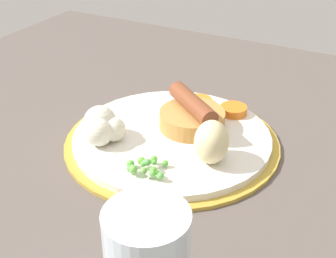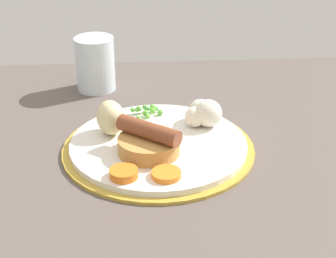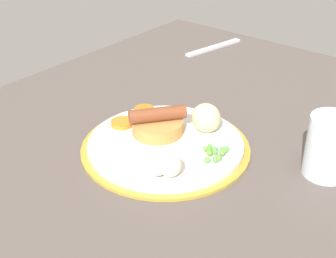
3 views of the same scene
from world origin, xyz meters
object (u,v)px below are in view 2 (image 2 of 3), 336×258
object	(u,v)px
dinner_plate	(161,147)
drinking_glass	(98,64)
pea_pile	(150,110)
potato_chunk_0	(113,118)
carrot_slice_1	(127,173)
carrot_slice_2	(169,174)
sausage_pudding	(152,140)
cauliflower_floret	(206,113)

from	to	relation	value
dinner_plate	drinking_glass	bearing A→B (deg)	113.13
dinner_plate	pea_pile	size ratio (longest dim) A/B	5.82
potato_chunk_0	dinner_plate	bearing A→B (deg)	-25.14
dinner_plate	carrot_slice_1	distance (cm)	10.63
pea_pile	carrot_slice_2	size ratio (longest dim) A/B	1.23
pea_pile	sausage_pudding	bearing A→B (deg)	-91.05
potato_chunk_0	drinking_glass	distance (cm)	20.73
cauliflower_floret	carrot_slice_2	size ratio (longest dim) A/B	1.45
sausage_pudding	carrot_slice_1	distance (cm)	7.69
dinner_plate	pea_pile	bearing A→B (deg)	98.02
dinner_plate	carrot_slice_2	xyz separation A→B (cm)	(0.53, -9.57, 1.23)
sausage_pudding	carrot_slice_2	distance (cm)	7.45
dinner_plate	pea_pile	xyz separation A→B (cm)	(-1.28, 9.11, 1.73)
drinking_glass	carrot_slice_2	bearing A→B (deg)	-72.23
sausage_pudding	pea_pile	size ratio (longest dim) A/B	1.88
dinner_plate	pea_pile	distance (cm)	9.36
cauliflower_floret	carrot_slice_1	world-z (taller)	cauliflower_floret
cauliflower_floret	potato_chunk_0	bearing A→B (deg)	-171.88
carrot_slice_2	drinking_glass	size ratio (longest dim) A/B	0.41
pea_pile	cauliflower_floret	distance (cm)	9.43
cauliflower_floret	carrot_slice_2	world-z (taller)	cauliflower_floret
pea_pile	carrot_slice_2	bearing A→B (deg)	-84.45
potato_chunk_0	carrot_slice_1	distance (cm)	12.82
cauliflower_floret	potato_chunk_0	size ratio (longest dim) A/B	1.09
dinner_plate	drinking_glass	size ratio (longest dim) A/B	2.91
cauliflower_floret	drinking_glass	distance (cm)	25.42
carrot_slice_1	drinking_glass	size ratio (longest dim) A/B	0.39
sausage_pudding	carrot_slice_1	size ratio (longest dim) A/B	2.40
cauliflower_floret	carrot_slice_2	distance (cm)	16.42
dinner_plate	cauliflower_floret	bearing A→B (deg)	36.11
carrot_slice_1	drinking_glass	xyz separation A→B (cm)	(-5.05, 32.97, 2.93)
potato_chunk_0	drinking_glass	xyz separation A→B (cm)	(-3.16, 20.47, 0.84)
carrot_slice_1	drinking_glass	distance (cm)	33.49
potato_chunk_0	carrot_slice_2	world-z (taller)	potato_chunk_0
drinking_glass	cauliflower_floret	bearing A→B (deg)	-46.60
pea_pile	carrot_slice_1	size ratio (longest dim) A/B	1.28
cauliflower_floret	dinner_plate	bearing A→B (deg)	-143.89
dinner_plate	cauliflower_floret	xyz separation A→B (cm)	(7.29, 5.32, 2.76)
carrot_slice_1	dinner_plate	bearing A→B (deg)	61.10
cauliflower_floret	drinking_glass	bearing A→B (deg)	133.40
carrot_slice_1	sausage_pudding	bearing A→B (deg)	61.75
sausage_pudding	pea_pile	distance (cm)	11.67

